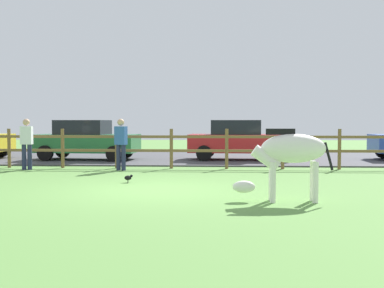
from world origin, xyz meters
The scene contains 9 objects.
ground_plane centered at (0.00, 0.00, 0.00)m, with size 60.00×60.00×0.00m, color #5B8C42.
parking_asphalt centered at (0.00, 9.30, 0.03)m, with size 28.00×7.40×0.05m, color #47474C.
paddock_fence centered at (-0.04, 5.00, 0.74)m, with size 22.03×0.11×1.31m.
zebra centered at (2.84, -1.42, 0.93)m, with size 1.93×0.49×1.41m.
crow_on_grass centered at (-0.78, 1.28, 0.13)m, with size 0.21×0.10×0.20m.
parked_car_red centered at (2.34, 8.19, 0.84)m, with size 4.10×2.08×1.56m.
parked_car_green centered at (-3.71, 7.91, 0.84)m, with size 4.11×2.11×1.56m.
visitor_left_of_tree centered at (-1.57, 4.27, 0.91)m, with size 0.41×0.31×1.64m.
visitor_right_of_tree centered at (-4.64, 4.33, 0.91)m, with size 0.37×0.25×1.64m.
Camera 1 is at (1.45, -10.64, 1.54)m, focal length 44.56 mm.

